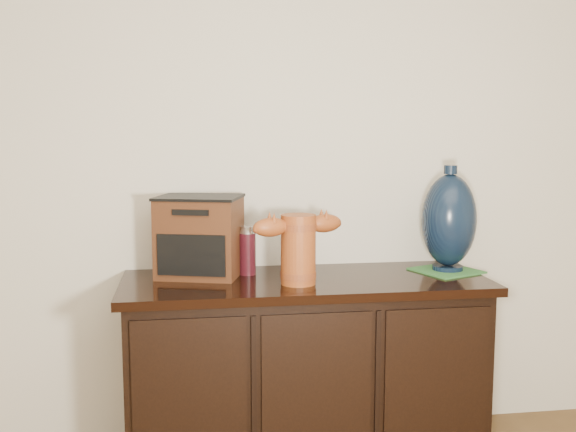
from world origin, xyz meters
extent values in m
plane|color=beige|center=(0.00, 2.50, 1.30)|extent=(4.50, 0.00, 4.50)
cube|color=black|center=(0.00, 2.23, 0.40)|extent=(1.40, 0.50, 0.64)
cube|color=black|center=(0.00, 2.23, 0.74)|extent=(1.46, 0.56, 0.03)
cube|color=black|center=(-0.47, 1.97, 0.40)|extent=(0.41, 0.01, 0.56)
cube|color=black|center=(0.00, 1.97, 0.40)|extent=(0.41, 0.01, 0.56)
cube|color=black|center=(0.47, 1.97, 0.40)|extent=(0.41, 0.01, 0.56)
cylinder|color=#97461B|center=(-0.04, 2.14, 0.89)|extent=(0.17, 0.17, 0.27)
cylinder|color=#491B0E|center=(-0.04, 2.14, 0.79)|extent=(0.18, 0.18, 0.03)
cylinder|color=#491B0E|center=(-0.04, 2.14, 0.98)|extent=(0.18, 0.18, 0.03)
ellipsoid|color=#97461B|center=(-0.15, 2.10, 0.98)|extent=(0.16, 0.11, 0.07)
ellipsoid|color=#97461B|center=(0.07, 2.18, 0.98)|extent=(0.16, 0.11, 0.07)
cube|color=#442211|center=(-0.41, 2.34, 0.91)|extent=(0.38, 0.33, 0.32)
cube|color=black|center=(-0.45, 2.22, 0.86)|extent=(0.26, 0.08, 0.16)
cube|color=black|center=(-0.41, 2.34, 1.08)|extent=(0.39, 0.34, 0.01)
cube|color=#2F682E|center=(0.61, 2.27, 0.76)|extent=(0.31, 0.31, 0.01)
cylinder|color=black|center=(0.62, 2.27, 0.77)|extent=(0.13, 0.13, 0.02)
ellipsoid|color=black|center=(0.62, 2.27, 0.97)|extent=(0.30, 0.30, 0.39)
cylinder|color=black|center=(0.62, 2.27, 1.18)|extent=(0.05, 0.05, 0.04)
cylinder|color=#520E1A|center=(-0.22, 2.34, 0.84)|extent=(0.07, 0.07, 0.17)
cylinder|color=silver|center=(-0.22, 2.34, 0.94)|extent=(0.06, 0.06, 0.03)
camera|label=1|loc=(-0.46, -0.38, 1.35)|focal=42.00mm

